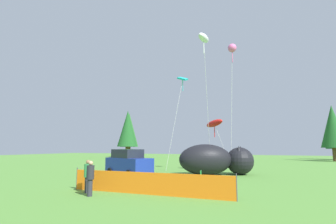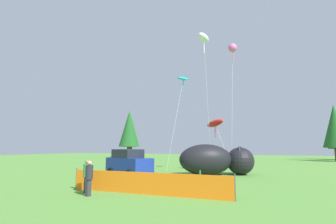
% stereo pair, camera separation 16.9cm
% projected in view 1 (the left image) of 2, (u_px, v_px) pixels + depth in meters
% --- Properties ---
extents(ground_plane, '(120.00, 120.00, 0.00)m').
position_uv_depth(ground_plane, '(153.00, 184.00, 15.79)').
color(ground_plane, '#548C38').
extents(parked_car, '(4.39, 3.20, 2.02)m').
position_uv_depth(parked_car, '(128.00, 163.00, 20.52)').
color(parked_car, navy).
rests_on(parked_car, ground).
extents(folding_chair, '(0.63, 0.63, 0.91)m').
position_uv_depth(folding_chair, '(204.00, 178.00, 14.37)').
color(folding_chair, '#267F33').
rests_on(folding_chair, ground).
extents(inflatable_cat, '(5.98, 4.57, 2.42)m').
position_uv_depth(inflatable_cat, '(215.00, 161.00, 20.69)').
color(inflatable_cat, black).
rests_on(inflatable_cat, ground).
extents(safety_fence, '(8.30, 0.13, 1.12)m').
position_uv_depth(safety_fence, '(147.00, 183.00, 12.29)').
color(safety_fence, orange).
rests_on(safety_fence, ground).
extents(spectator_in_yellow_shirt, '(0.34, 0.34, 1.58)m').
position_uv_depth(spectator_in_yellow_shirt, '(90.00, 177.00, 11.91)').
color(spectator_in_yellow_shirt, '#2D2D38').
rests_on(spectator_in_yellow_shirt, ground).
extents(spectator_in_green_shirt, '(0.34, 0.34, 1.58)m').
position_uv_depth(spectator_in_green_shirt, '(88.00, 175.00, 12.78)').
color(spectator_in_green_shirt, '#2D2D38').
rests_on(spectator_in_green_shirt, ground).
extents(kite_white_ghost, '(0.72, 4.06, 11.48)m').
position_uv_depth(kite_white_ghost, '(204.00, 39.00, 21.40)').
color(kite_white_ghost, silver).
rests_on(kite_white_ghost, ground).
extents(kite_pink_octopus, '(0.85, 0.74, 11.18)m').
position_uv_depth(kite_pink_octopus, '(232.00, 49.00, 22.93)').
color(kite_pink_octopus, silver).
rests_on(kite_pink_octopus, ground).
extents(kite_teal_diamond, '(1.56, 2.40, 9.49)m').
position_uv_depth(kite_teal_diamond, '(182.00, 81.00, 26.79)').
color(kite_teal_diamond, silver).
rests_on(kite_teal_diamond, ground).
extents(kite_red_lizard, '(2.75, 1.79, 4.91)m').
position_uv_depth(kite_red_lizard, '(214.00, 123.00, 24.48)').
color(kite_red_lizard, silver).
rests_on(kite_red_lizard, ground).
extents(horizon_tree_east, '(3.26, 3.26, 7.78)m').
position_uv_depth(horizon_tree_east, '(335.00, 132.00, 45.06)').
color(horizon_tree_east, brown).
rests_on(horizon_tree_east, ground).
extents(horizon_tree_west, '(3.63, 3.63, 8.67)m').
position_uv_depth(horizon_tree_west, '(333.00, 126.00, 40.38)').
color(horizon_tree_west, brown).
rests_on(horizon_tree_west, ground).
extents(horizon_tree_mid, '(3.95, 3.95, 9.43)m').
position_uv_depth(horizon_tree_mid, '(128.00, 129.00, 52.29)').
color(horizon_tree_mid, brown).
rests_on(horizon_tree_mid, ground).
extents(horizon_tree_northeast, '(3.86, 3.86, 9.21)m').
position_uv_depth(horizon_tree_northeast, '(129.00, 130.00, 54.81)').
color(horizon_tree_northeast, brown).
rests_on(horizon_tree_northeast, ground).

